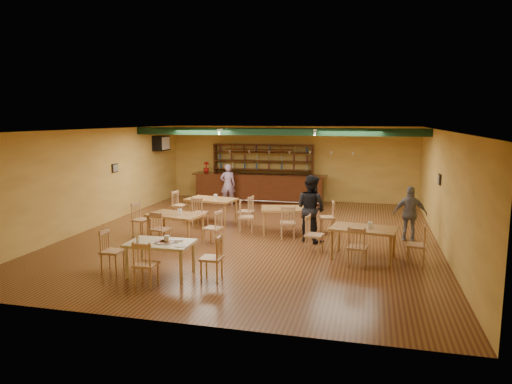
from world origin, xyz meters
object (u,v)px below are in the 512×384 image
(dining_table_c, at_px, (176,227))
(dining_table_d, at_px, (363,243))
(patron_bar, at_px, (228,185))
(bar_counter, at_px, (259,188))
(dining_table_b, at_px, (287,220))
(near_table, at_px, (161,259))
(patron_right_a, at_px, (311,208))
(dining_table_a, at_px, (212,210))

(dining_table_c, bearing_deg, dining_table_d, 5.29)
(patron_bar, bearing_deg, bar_counter, -161.44)
(dining_table_b, distance_m, near_table, 4.79)
(patron_bar, xyz_separation_m, patron_right_a, (3.78, -4.62, 0.11))
(dining_table_a, bearing_deg, near_table, -72.21)
(bar_counter, relative_size, dining_table_c, 3.64)
(bar_counter, xyz_separation_m, dining_table_c, (-0.87, -6.23, -0.20))
(patron_right_a, bearing_deg, dining_table_b, -12.61)
(dining_table_b, distance_m, dining_table_c, 3.22)
(dining_table_a, xyz_separation_m, dining_table_b, (2.58, -0.77, -0.02))
(dining_table_b, xyz_separation_m, dining_table_d, (2.22, -2.11, 0.01))
(near_table, height_order, patron_bar, patron_bar)
(dining_table_a, bearing_deg, bar_counter, 91.03)
(bar_counter, distance_m, dining_table_d, 7.93)
(bar_counter, distance_m, patron_right_a, 6.10)
(dining_table_a, relative_size, near_table, 1.13)
(bar_counter, xyz_separation_m, dining_table_d, (4.16, -6.75, -0.19))
(bar_counter, relative_size, near_table, 3.90)
(dining_table_b, bearing_deg, patron_right_a, -57.71)
(patron_bar, bearing_deg, dining_table_a, 77.78)
(dining_table_a, distance_m, dining_table_c, 2.36)
(dining_table_d, bearing_deg, dining_table_b, 145.67)
(dining_table_c, height_order, patron_right_a, patron_right_a)
(dining_table_b, xyz_separation_m, patron_right_a, (0.80, -0.80, 0.54))
(bar_counter, height_order, dining_table_d, bar_counter)
(dining_table_a, distance_m, patron_right_a, 3.77)
(bar_counter, xyz_separation_m, patron_right_a, (2.73, -5.45, 0.34))
(bar_counter, height_order, dining_table_c, bar_counter)
(bar_counter, height_order, dining_table_a, bar_counter)
(dining_table_d, xyz_separation_m, patron_right_a, (-1.42, 1.31, 0.53))
(bar_counter, distance_m, dining_table_a, 3.94)
(near_table, bearing_deg, dining_table_c, 106.28)
(dining_table_a, xyz_separation_m, near_table, (0.66, -5.16, -0.02))
(dining_table_d, distance_m, patron_bar, 7.90)
(dining_table_d, height_order, patron_right_a, patron_right_a)
(dining_table_c, xyz_separation_m, patron_bar, (-0.18, 5.40, 0.43))
(bar_counter, relative_size, dining_table_d, 3.54)
(bar_counter, bearing_deg, dining_table_b, -67.41)
(dining_table_d, xyz_separation_m, patron_bar, (-5.21, 5.93, 0.42))
(near_table, bearing_deg, dining_table_b, 65.26)
(dining_table_b, bearing_deg, dining_table_a, 150.69)
(dining_table_a, bearing_deg, dining_table_c, -84.78)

